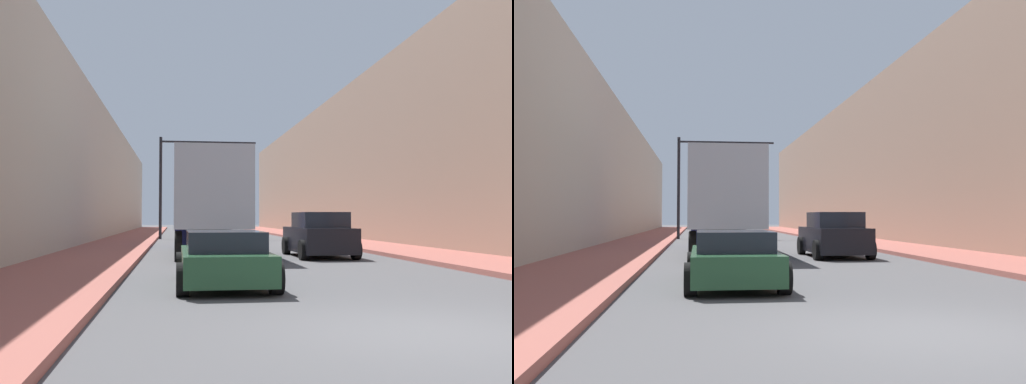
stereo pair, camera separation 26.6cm
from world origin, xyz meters
The scene contains 9 objects.
ground_plane centered at (0.00, 0.00, 0.00)m, with size 200.00×200.00×0.00m, color #4C4C4F.
sidewalk_right centered at (6.20, 30.00, 0.07)m, with size 3.34×80.00×0.15m.
sidewalk_left centered at (-6.20, 30.00, 0.07)m, with size 3.34×80.00×0.15m.
building_right centered at (10.87, 30.00, 5.13)m, with size 6.00×80.00×10.25m.
building_left centered at (-10.87, 30.00, 4.28)m, with size 6.00×80.00×8.57m.
semi_truck centered at (-2.09, 17.00, 2.19)m, with size 2.59×11.65×3.87m.
sedan_car centered at (-2.28, 5.50, 0.59)m, with size 2.04×4.48×1.20m.
suv_car centered at (2.00, 13.91, 0.80)m, with size 2.14×4.41×1.67m.
traffic_signal_gantry centered at (-2.90, 31.90, 4.76)m, with size 6.59×0.35×6.90m.
Camera 1 is at (-3.29, -7.01, 1.51)m, focal length 40.00 mm.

